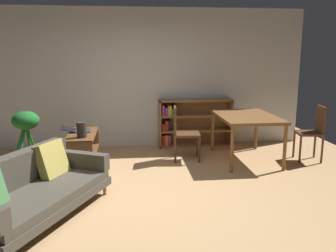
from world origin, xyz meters
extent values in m
plane|color=tan|center=(0.00, 0.00, 0.00)|extent=(8.16, 8.16, 0.00)
cube|color=silver|center=(0.00, 2.70, 1.35)|extent=(6.80, 0.10, 2.70)
cylinder|color=olive|center=(-0.43, 0.12, 0.07)|extent=(0.04, 0.04, 0.14)
cylinder|color=olive|center=(-1.08, 0.43, 0.07)|extent=(0.04, 0.04, 0.14)
cube|color=#474238|center=(-1.14, -0.51, 0.19)|extent=(1.58, 2.07, 0.10)
cube|color=#474238|center=(-1.14, -0.51, 0.29)|extent=(1.52, 1.99, 0.10)
cube|color=#474238|center=(-1.43, -0.36, 0.52)|extent=(0.96, 1.72, 0.38)
cube|color=#474238|center=(-0.75, 0.29, 0.44)|extent=(0.79, 0.48, 0.21)
cube|color=tan|center=(-1.07, 0.04, 0.53)|extent=(0.41, 0.50, 0.45)
cube|color=brown|center=(-0.83, 1.69, 0.31)|extent=(0.42, 0.04, 0.61)
cube|color=brown|center=(-0.83, 0.62, 0.31)|extent=(0.42, 0.04, 0.61)
cube|color=brown|center=(-0.83, 1.15, 0.29)|extent=(0.42, 1.07, 0.04)
cube|color=brown|center=(-0.83, 1.15, 0.59)|extent=(0.42, 1.11, 0.04)
cube|color=brown|center=(-0.83, 1.15, 0.02)|extent=(0.42, 1.07, 0.04)
cube|color=#333338|center=(-0.83, 1.32, 0.62)|extent=(0.26, 0.34, 0.02)
cube|color=black|center=(-1.06, 1.30, 0.66)|extent=(0.24, 0.33, 0.06)
cylinder|color=#2D2823|center=(-0.79, 0.88, 0.73)|extent=(0.14, 0.14, 0.23)
cylinder|color=slate|center=(-0.79, 0.88, 0.77)|extent=(0.08, 0.08, 0.01)
cylinder|color=brown|center=(-1.70, 1.28, 0.11)|extent=(0.33, 0.33, 0.22)
cylinder|color=#1E6B28|center=(-1.63, 1.30, 0.47)|extent=(0.17, 0.07, 0.52)
cylinder|color=#1E6B28|center=(-1.70, 1.35, 0.48)|extent=(0.04, 0.18, 0.54)
cylinder|color=#1E6B28|center=(-1.81, 1.29, 0.52)|extent=(0.24, 0.05, 0.62)
cylinder|color=#1E6B28|center=(-1.74, 1.15, 0.50)|extent=(0.11, 0.31, 0.60)
ellipsoid|color=#1E6B28|center=(-1.70, 1.28, 0.81)|extent=(0.41, 0.41, 0.29)
cylinder|color=brown|center=(1.49, 2.12, 0.37)|extent=(0.06, 0.06, 0.74)
cylinder|color=brown|center=(1.49, 0.82, 0.37)|extent=(0.06, 0.06, 0.74)
cylinder|color=brown|center=(2.35, 2.12, 0.37)|extent=(0.06, 0.06, 0.74)
cylinder|color=brown|center=(2.35, 0.82, 0.37)|extent=(0.06, 0.06, 0.74)
cube|color=brown|center=(1.92, 1.47, 0.77)|extent=(0.96, 1.41, 0.05)
cylinder|color=#56351E|center=(1.12, 1.72, 0.22)|extent=(0.04, 0.04, 0.44)
cylinder|color=#56351E|center=(1.09, 1.37, 0.22)|extent=(0.04, 0.04, 0.44)
cylinder|color=#56351E|center=(0.71, 1.76, 0.22)|extent=(0.04, 0.04, 0.44)
cylinder|color=#56351E|center=(0.68, 1.41, 0.22)|extent=(0.04, 0.04, 0.44)
cube|color=#56351E|center=(0.90, 1.56, 0.46)|extent=(0.48, 0.43, 0.04)
cube|color=#56351E|center=(0.69, 1.58, 0.71)|extent=(0.07, 0.35, 0.46)
cylinder|color=#56351E|center=(2.79, 1.17, 0.23)|extent=(0.04, 0.04, 0.47)
cylinder|color=#56351E|center=(2.84, 1.51, 0.23)|extent=(0.04, 0.04, 0.47)
cylinder|color=#56351E|center=(3.15, 1.12, 0.23)|extent=(0.04, 0.04, 0.47)
cylinder|color=#56351E|center=(3.20, 1.46, 0.23)|extent=(0.04, 0.04, 0.47)
cube|color=#56351E|center=(3.00, 1.31, 0.49)|extent=(0.45, 0.44, 0.04)
cube|color=#56351E|center=(3.18, 1.29, 0.73)|extent=(0.09, 0.34, 0.45)
cube|color=olive|center=(0.51, 2.49, 0.47)|extent=(0.04, 0.30, 0.94)
cube|color=olive|center=(1.93, 2.49, 0.47)|extent=(0.04, 0.30, 0.94)
cube|color=olive|center=(1.22, 2.49, 0.93)|extent=(1.46, 0.30, 0.04)
cube|color=olive|center=(1.22, 2.49, 0.02)|extent=(1.46, 0.30, 0.04)
cube|color=olive|center=(1.22, 2.62, 0.47)|extent=(1.42, 0.04, 0.94)
cube|color=olive|center=(1.22, 2.49, 0.32)|extent=(1.42, 0.29, 0.04)
cube|color=olive|center=(1.22, 2.49, 0.62)|extent=(1.42, 0.29, 0.04)
cube|color=red|center=(0.57, 2.47, 0.14)|extent=(0.05, 0.22, 0.21)
cube|color=orange|center=(0.63, 2.46, 0.14)|extent=(0.06, 0.20, 0.22)
cube|color=#993884|center=(0.69, 2.46, 0.14)|extent=(0.05, 0.20, 0.21)
cube|color=red|center=(0.57, 2.47, 0.41)|extent=(0.04, 0.21, 0.14)
cube|color=red|center=(0.63, 2.46, 0.44)|extent=(0.07, 0.19, 0.20)
cube|color=black|center=(0.69, 2.47, 0.45)|extent=(0.04, 0.23, 0.22)
cube|color=#993884|center=(0.57, 2.47, 0.74)|extent=(0.05, 0.21, 0.21)
cube|color=#993884|center=(0.63, 2.46, 0.72)|extent=(0.05, 0.19, 0.16)
cube|color=gold|center=(0.70, 2.47, 0.74)|extent=(0.07, 0.23, 0.20)
cube|color=#337F47|center=(0.75, 2.46, 0.71)|extent=(0.04, 0.19, 0.14)
cube|color=black|center=(0.80, 2.47, 0.76)|extent=(0.04, 0.23, 0.23)
camera|label=1|loc=(-0.08, -4.43, 1.87)|focal=38.36mm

